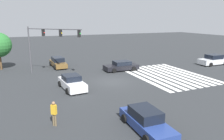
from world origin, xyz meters
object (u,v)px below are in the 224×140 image
(car_1, at_px, (213,60))
(car_3, at_px, (146,121))
(traffic_signal_mast, at_px, (47,39))
(car_2, at_px, (72,83))
(car_4, at_px, (121,66))
(car_0, at_px, (58,62))
(pedestrian, at_px, (54,112))

(car_1, bearing_deg, car_3, 33.58)
(traffic_signal_mast, height_order, car_2, traffic_signal_mast)
(car_2, height_order, car_4, car_2)
(traffic_signal_mast, xyz_separation_m, car_1, (-3.78, -24.91, -3.89))
(car_2, xyz_separation_m, car_4, (5.50, -8.39, -0.05))
(car_4, bearing_deg, car_2, 34.03)
(traffic_signal_mast, relative_size, car_0, 1.27)
(pedestrian, bearing_deg, car_0, 32.95)
(car_1, relative_size, pedestrian, 2.78)
(car_2, relative_size, pedestrian, 2.60)
(car_0, height_order, car_1, car_1)
(car_1, relative_size, car_3, 1.00)
(car_2, bearing_deg, car_0, 172.74)
(traffic_signal_mast, relative_size, pedestrian, 3.50)
(traffic_signal_mast, distance_m, pedestrian, 14.98)
(traffic_signal_mast, distance_m, car_2, 8.14)
(car_0, bearing_deg, car_2, -6.03)
(car_0, distance_m, car_3, 21.84)
(car_0, height_order, pedestrian, pedestrian)
(traffic_signal_mast, relative_size, car_1, 1.26)
(car_1, distance_m, car_2, 23.78)
(car_1, distance_m, car_4, 15.34)
(car_1, xyz_separation_m, car_4, (2.30, 15.17, -0.11))
(car_4, bearing_deg, car_0, -36.05)
(car_1, height_order, car_3, car_1)
(car_3, height_order, car_4, car_3)
(car_1, relative_size, car_4, 1.01)
(car_0, height_order, car_3, car_0)
(car_0, xyz_separation_m, car_2, (-11.34, 0.60, -0.04))
(car_1, distance_m, pedestrian, 28.63)
(car_0, xyz_separation_m, pedestrian, (-18.79, 3.61, 0.27))
(traffic_signal_mast, xyz_separation_m, car_4, (-1.48, -9.74, -4.01))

